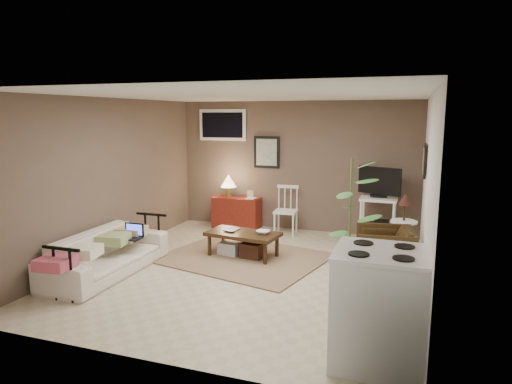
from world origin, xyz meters
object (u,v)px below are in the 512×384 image
at_px(sofa, 107,247).
at_px(spindle_chair, 286,211).
at_px(red_console, 236,209).
at_px(stove, 379,307).
at_px(armchair, 384,250).
at_px(side_table, 404,220).
at_px(coffee_table, 243,242).
at_px(potted_plant, 350,230).
at_px(tv_stand, 378,203).

height_order(sofa, spindle_chair, spindle_chair).
relative_size(red_console, stove, 1.00).
bearing_deg(armchair, spindle_chair, -141.44).
relative_size(side_table, armchair, 1.36).
relative_size(coffee_table, potted_plant, 0.66).
bearing_deg(armchair, sofa, -80.48).
distance_m(side_table, stove, 3.02).
relative_size(sofa, stove, 1.90).
relative_size(coffee_table, side_table, 1.13).
distance_m(sofa, red_console, 3.06).
xyz_separation_m(spindle_chair, stove, (1.94, -3.99, 0.10)).
height_order(red_console, side_table, red_console).
height_order(armchair, potted_plant, potted_plant).
relative_size(sofa, armchair, 2.61).
distance_m(spindle_chair, armchair, 2.55).
bearing_deg(sofa, potted_plant, -91.85).
height_order(coffee_table, potted_plant, potted_plant).
xyz_separation_m(red_console, spindle_chair, (1.02, -0.11, 0.05)).
bearing_deg(red_console, side_table, -19.35).
bearing_deg(potted_plant, sofa, 178.15).
height_order(coffee_table, sofa, sofa).
bearing_deg(tv_stand, stove, -85.47).
height_order(side_table, armchair, side_table).
distance_m(coffee_table, potted_plant, 2.37).
distance_m(coffee_table, spindle_chair, 1.60).
relative_size(spindle_chair, armchair, 1.17).
xyz_separation_m(sofa, tv_stand, (3.35, 2.85, 0.30)).
bearing_deg(potted_plant, red_console, 129.62).
bearing_deg(potted_plant, armchair, 75.75).
bearing_deg(red_console, stove, -54.20).
bearing_deg(side_table, stove, -92.35).
distance_m(sofa, armchair, 3.73).
distance_m(tv_stand, stove, 3.99).
relative_size(sofa, spindle_chair, 2.23).
relative_size(sofa, red_console, 1.90).
relative_size(coffee_table, stove, 1.12).
height_order(sofa, potted_plant, potted_plant).
relative_size(red_console, tv_stand, 0.80).
distance_m(tv_stand, side_table, 1.05).
distance_m(spindle_chair, potted_plant, 3.38).
distance_m(coffee_table, side_table, 2.42).
bearing_deg(potted_plant, tv_stand, 88.23).
bearing_deg(spindle_chair, armchair, -43.78).
relative_size(tv_stand, stove, 1.25).
height_order(spindle_chair, side_table, side_table).
relative_size(tv_stand, potted_plant, 0.74).
bearing_deg(potted_plant, spindle_chair, 117.27).
relative_size(coffee_table, armchair, 1.53).
bearing_deg(spindle_chair, stove, -64.10).
relative_size(coffee_table, tv_stand, 0.90).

